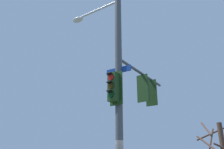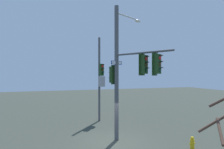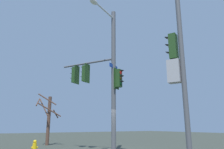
% 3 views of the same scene
% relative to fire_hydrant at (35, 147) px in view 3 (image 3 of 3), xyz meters
% --- Properties ---
extents(main_signal_pole_assembly, '(2.92, 5.04, 9.01)m').
position_rel_fire_hydrant_xyz_m(main_signal_pole_assembly, '(-3.37, 2.27, 4.53)').
color(main_signal_pole_assembly, '#4C4F54').
rests_on(main_signal_pole_assembly, ground).
extents(secondary_pole_assembly, '(0.58, 0.74, 7.86)m').
position_rel_fire_hydrant_xyz_m(secondary_pole_assembly, '(-3.50, 8.07, 3.70)').
color(secondary_pole_assembly, '#4C4F54').
rests_on(secondary_pole_assembly, ground).
extents(fire_hydrant, '(0.38, 0.24, 0.73)m').
position_rel_fire_hydrant_xyz_m(fire_hydrant, '(0.00, 0.00, 0.00)').
color(fire_hydrant, yellow).
rests_on(fire_hydrant, ground).
extents(bare_tree_behind_pole, '(2.16, 2.46, 4.17)m').
position_rel_fire_hydrant_xyz_m(bare_tree_behind_pole, '(-2.03, -4.55, 1.90)').
color(bare_tree_behind_pole, '#4F372C').
rests_on(bare_tree_behind_pole, ground).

